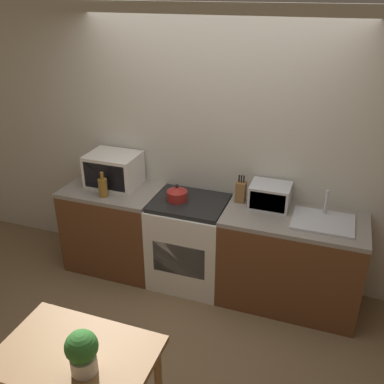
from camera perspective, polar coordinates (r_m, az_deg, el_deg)
The scene contains 13 objects.
ground_plane at distance 3.92m, azimuth -2.03°, elevation -18.20°, with size 16.00×16.00×0.00m, color brown.
wall_back at distance 4.10m, azimuth 3.25°, elevation 5.52°, with size 10.00×0.06×2.60m.
counter_left_run at distance 4.54m, azimuth -10.21°, elevation -4.64°, with size 0.94×0.62×0.90m.
counter_right_run at distance 4.06m, azimuth 12.92°, elevation -8.95°, with size 1.24×0.62×0.90m.
stove_range at distance 4.23m, azimuth -0.32°, elevation -6.67°, with size 0.71×0.62×0.90m.
kettle at distance 4.00m, azimuth -2.01°, elevation -0.20°, with size 0.19×0.19×0.16m.
microwave at distance 4.34m, azimuth -10.41°, elevation 2.94°, with size 0.50×0.39×0.33m.
bottle at distance 4.14m, azimuth -11.79°, elevation 0.65°, with size 0.09×0.09×0.25m.
knife_block at distance 3.98m, azimuth 6.53°, elevation 0.07°, with size 0.09×0.09×0.26m.
toaster_oven at distance 3.93m, azimuth 10.36°, elevation -0.49°, with size 0.36×0.28×0.22m.
sink_basin at distance 3.82m, azimuth 17.08°, elevation -3.70°, with size 0.52×0.41×0.24m.
dining_table at distance 2.87m, azimuth -15.01°, elevation -21.55°, with size 0.94×0.63×0.77m.
potted_plant at distance 2.58m, azimuth -14.45°, elevation -19.86°, with size 0.19×0.19×0.28m.
Camera 1 is at (1.06, -2.60, 2.74)m, focal length 40.00 mm.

